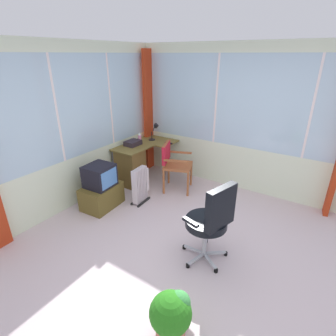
{
  "coord_description": "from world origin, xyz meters",
  "views": [
    {
      "loc": [
        -2.3,
        -1.12,
        2.35
      ],
      "look_at": [
        0.63,
        0.8,
        0.82
      ],
      "focal_mm": 28.03,
      "sensor_mm": 36.0,
      "label": 1
    }
  ],
  "objects_px": {
    "desk_lamp": "(156,129)",
    "tv_on_stand": "(101,189)",
    "space_heater": "(141,185)",
    "paper_tray": "(133,143)",
    "tv_remote": "(169,143)",
    "spray_bottle": "(140,138)",
    "wooden_armchair": "(172,160)",
    "potted_plant": "(172,314)",
    "office_chair": "(212,218)",
    "desk": "(132,165)"
  },
  "relations": [
    {
      "from": "paper_tray",
      "to": "tv_remote",
      "type": "bearing_deg",
      "value": -49.29
    },
    {
      "from": "paper_tray",
      "to": "tv_on_stand",
      "type": "xyz_separation_m",
      "value": [
        -1.09,
        -0.22,
        -0.45
      ]
    },
    {
      "from": "wooden_armchair",
      "to": "potted_plant",
      "type": "relative_size",
      "value": 1.92
    },
    {
      "from": "wooden_armchair",
      "to": "space_heater",
      "type": "bearing_deg",
      "value": 164.51
    },
    {
      "from": "tv_remote",
      "to": "space_heater",
      "type": "distance_m",
      "value": 1.15
    },
    {
      "from": "office_chair",
      "to": "tv_on_stand",
      "type": "distance_m",
      "value": 2.06
    },
    {
      "from": "desk_lamp",
      "to": "tv_on_stand",
      "type": "distance_m",
      "value": 1.75
    },
    {
      "from": "tv_on_stand",
      "to": "space_heater",
      "type": "height_order",
      "value": "tv_on_stand"
    },
    {
      "from": "office_chair",
      "to": "wooden_armchair",
      "type": "bearing_deg",
      "value": 46.23
    },
    {
      "from": "potted_plant",
      "to": "tv_remote",
      "type": "bearing_deg",
      "value": 33.51
    },
    {
      "from": "spray_bottle",
      "to": "potted_plant",
      "type": "distance_m",
      "value": 3.48
    },
    {
      "from": "desk",
      "to": "potted_plant",
      "type": "xyz_separation_m",
      "value": [
        -2.16,
        -2.28,
        -0.13
      ]
    },
    {
      "from": "tv_remote",
      "to": "space_heater",
      "type": "xyz_separation_m",
      "value": [
        -1.07,
        -0.13,
        -0.42
      ]
    },
    {
      "from": "desk_lamp",
      "to": "tv_on_stand",
      "type": "xyz_separation_m",
      "value": [
        -1.64,
        -0.05,
        -0.63
      ]
    },
    {
      "from": "wooden_armchair",
      "to": "tv_on_stand",
      "type": "relative_size",
      "value": 1.21
    },
    {
      "from": "desk",
      "to": "tv_on_stand",
      "type": "distance_m",
      "value": 0.95
    },
    {
      "from": "space_heater",
      "to": "spray_bottle",
      "type": "bearing_deg",
      "value": 38.58
    },
    {
      "from": "tv_remote",
      "to": "tv_on_stand",
      "type": "bearing_deg",
      "value": 155.34
    },
    {
      "from": "desk",
      "to": "office_chair",
      "type": "distance_m",
      "value": 2.45
    },
    {
      "from": "desk",
      "to": "wooden_armchair",
      "type": "distance_m",
      "value": 0.82
    },
    {
      "from": "desk_lamp",
      "to": "potted_plant",
      "type": "distance_m",
      "value": 3.68
    },
    {
      "from": "office_chair",
      "to": "potted_plant",
      "type": "relative_size",
      "value": 2.27
    },
    {
      "from": "paper_tray",
      "to": "office_chair",
      "type": "xyz_separation_m",
      "value": [
        -1.27,
        -2.25,
        -0.15
      ]
    },
    {
      "from": "desk",
      "to": "tv_remote",
      "type": "xyz_separation_m",
      "value": [
        0.61,
        -0.45,
        0.35
      ]
    },
    {
      "from": "wooden_armchair",
      "to": "potted_plant",
      "type": "bearing_deg",
      "value": -147.54
    },
    {
      "from": "spray_bottle",
      "to": "space_heater",
      "type": "xyz_separation_m",
      "value": [
        -0.8,
        -0.64,
        -0.51
      ]
    },
    {
      "from": "desk_lamp",
      "to": "wooden_armchair",
      "type": "distance_m",
      "value": 0.91
    },
    {
      "from": "desk",
      "to": "space_heater",
      "type": "xyz_separation_m",
      "value": [
        -0.45,
        -0.58,
        -0.07
      ]
    },
    {
      "from": "desk_lamp",
      "to": "office_chair",
      "type": "relative_size",
      "value": 0.33
    },
    {
      "from": "desk_lamp",
      "to": "tv_remote",
      "type": "distance_m",
      "value": 0.43
    },
    {
      "from": "tv_on_stand",
      "to": "tv_remote",
      "type": "bearing_deg",
      "value": -11.39
    },
    {
      "from": "desk_lamp",
      "to": "potted_plant",
      "type": "height_order",
      "value": "desk_lamp"
    },
    {
      "from": "paper_tray",
      "to": "space_heater",
      "type": "height_order",
      "value": "paper_tray"
    },
    {
      "from": "tv_remote",
      "to": "potted_plant",
      "type": "height_order",
      "value": "tv_remote"
    },
    {
      "from": "tv_remote",
      "to": "paper_tray",
      "type": "bearing_deg",
      "value": 117.44
    },
    {
      "from": "spray_bottle",
      "to": "potted_plant",
      "type": "bearing_deg",
      "value": -136.92
    },
    {
      "from": "desk",
      "to": "tv_remote",
      "type": "relative_size",
      "value": 8.12
    },
    {
      "from": "spray_bottle",
      "to": "office_chair",
      "type": "xyz_separation_m",
      "value": [
        -1.46,
        -2.23,
        -0.21
      ]
    },
    {
      "from": "tv_remote",
      "to": "desk",
      "type": "bearing_deg",
      "value": 130.51
    },
    {
      "from": "tv_remote",
      "to": "space_heater",
      "type": "bearing_deg",
      "value": 173.74
    },
    {
      "from": "paper_tray",
      "to": "wooden_armchair",
      "type": "xyz_separation_m",
      "value": [
        0.07,
        -0.85,
        -0.19
      ]
    },
    {
      "from": "wooden_armchair",
      "to": "space_heater",
      "type": "height_order",
      "value": "wooden_armchair"
    },
    {
      "from": "desk_lamp",
      "to": "space_heater",
      "type": "bearing_deg",
      "value": -156.75
    },
    {
      "from": "office_chair",
      "to": "potted_plant",
      "type": "distance_m",
      "value": 1.11
    },
    {
      "from": "spray_bottle",
      "to": "paper_tray",
      "type": "xyz_separation_m",
      "value": [
        -0.19,
        0.02,
        -0.06
      ]
    },
    {
      "from": "space_heater",
      "to": "paper_tray",
      "type": "bearing_deg",
      "value": 47.1
    },
    {
      "from": "spray_bottle",
      "to": "wooden_armchair",
      "type": "relative_size",
      "value": 0.24
    },
    {
      "from": "potted_plant",
      "to": "wooden_armchair",
      "type": "bearing_deg",
      "value": 32.46
    },
    {
      "from": "tv_remote",
      "to": "desk_lamp",
      "type": "bearing_deg",
      "value": 62.84
    },
    {
      "from": "office_chair",
      "to": "tv_on_stand",
      "type": "relative_size",
      "value": 1.43
    }
  ]
}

